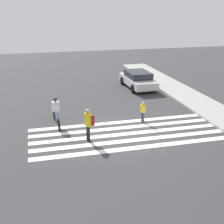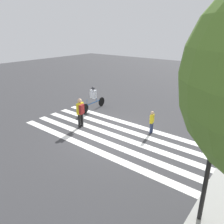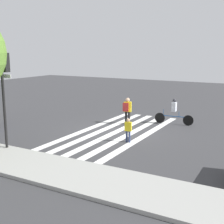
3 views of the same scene
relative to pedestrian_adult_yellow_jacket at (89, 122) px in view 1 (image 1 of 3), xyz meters
name	(u,v)px [view 1 (image 1 of 3)]	position (x,y,z in m)	size (l,w,h in m)	color
ground_plane	(127,134)	(-0.30, 2.04, -0.96)	(60.00, 60.00, 0.00)	#38383A
crosswalk_stripes	(127,134)	(-0.30, 2.04, -0.96)	(3.83, 10.00, 0.01)	white
pedestrian_adult_yellow_jacket	(89,122)	(0.00, 0.00, 0.00)	(0.49, 0.46, 1.64)	black
pedestrian_adult_blue_shirt	(143,110)	(-1.76, 3.45, -0.28)	(0.36, 0.22, 1.21)	navy
cyclist_far_lane	(56,110)	(-2.53, -1.39, -0.10)	(2.41, 0.42, 1.59)	black
car_parked_dark_suv	(138,79)	(-9.11, 5.66, -0.27)	(4.41, 2.03, 1.33)	silver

